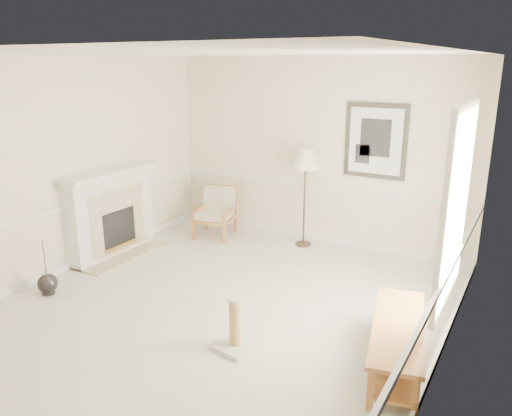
{
  "coord_description": "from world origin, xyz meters",
  "views": [
    {
      "loc": [
        3.09,
        -4.46,
        2.82
      ],
      "look_at": [
        0.09,
        0.7,
        1.06
      ],
      "focal_mm": 35.0,
      "sensor_mm": 36.0,
      "label": 1
    }
  ],
  "objects_px": {
    "bench": "(397,339)",
    "floor_lamp": "(306,161)",
    "scratching_post": "(235,332)",
    "armchair": "(217,209)",
    "floor_vase": "(48,284)"
  },
  "relations": [
    {
      "from": "armchair",
      "to": "floor_lamp",
      "type": "distance_m",
      "value": 1.78
    },
    {
      "from": "bench",
      "to": "floor_vase",
      "type": "bearing_deg",
      "value": -171.33
    },
    {
      "from": "scratching_post",
      "to": "floor_lamp",
      "type": "bearing_deg",
      "value": 102.28
    },
    {
      "from": "floor_vase",
      "to": "floor_lamp",
      "type": "height_order",
      "value": "floor_lamp"
    },
    {
      "from": "floor_lamp",
      "to": "bench",
      "type": "xyz_separation_m",
      "value": [
        2.17,
        -2.57,
        -1.07
      ]
    },
    {
      "from": "floor_vase",
      "to": "armchair",
      "type": "bearing_deg",
      "value": 79.63
    },
    {
      "from": "scratching_post",
      "to": "armchair",
      "type": "bearing_deg",
      "value": 127.5
    },
    {
      "from": "bench",
      "to": "scratching_post",
      "type": "xyz_separation_m",
      "value": [
        -1.5,
        -0.5,
        -0.12
      ]
    },
    {
      "from": "armchair",
      "to": "scratching_post",
      "type": "bearing_deg",
      "value": -64.86
    },
    {
      "from": "armchair",
      "to": "bench",
      "type": "distance_m",
      "value": 4.34
    },
    {
      "from": "armchair",
      "to": "bench",
      "type": "xyz_separation_m",
      "value": [
        3.66,
        -2.32,
        -0.14
      ]
    },
    {
      "from": "floor_lamp",
      "to": "floor_vase",
      "type": "bearing_deg",
      "value": -122.34
    },
    {
      "from": "floor_vase",
      "to": "armchair",
      "type": "distance_m",
      "value": 3.03
    },
    {
      "from": "bench",
      "to": "floor_lamp",
      "type": "bearing_deg",
      "value": 130.14
    },
    {
      "from": "floor_lamp",
      "to": "bench",
      "type": "bearing_deg",
      "value": -49.86
    }
  ]
}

